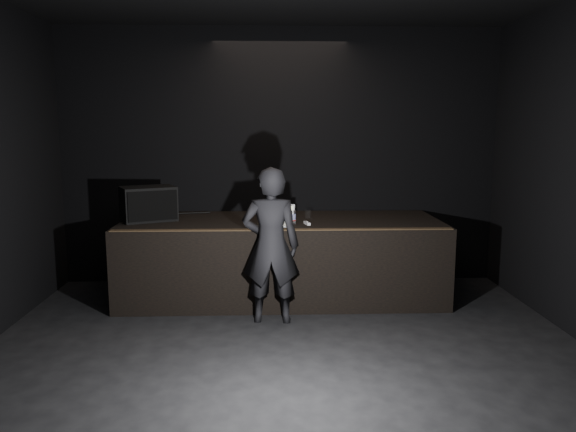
% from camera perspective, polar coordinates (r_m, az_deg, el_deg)
% --- Properties ---
extents(ground, '(7.00, 7.00, 0.00)m').
position_cam_1_polar(ground, '(4.80, 0.15, -17.78)').
color(ground, black).
rests_on(ground, ground).
extents(room_walls, '(6.10, 7.10, 3.52)m').
position_cam_1_polar(room_walls, '(4.29, 0.16, 7.11)').
color(room_walls, black).
rests_on(room_walls, ground).
extents(stage_riser, '(4.00, 1.50, 1.00)m').
position_cam_1_polar(stage_riser, '(7.21, -0.66, -4.31)').
color(stage_riser, black).
rests_on(stage_riser, ground).
extents(riser_lip, '(3.92, 0.10, 0.01)m').
position_cam_1_polar(riser_lip, '(6.41, -0.52, -1.38)').
color(riser_lip, brown).
rests_on(riser_lip, stage_riser).
extents(stage_monitor, '(0.77, 0.69, 0.43)m').
position_cam_1_polar(stage_monitor, '(7.24, -13.99, 1.23)').
color(stage_monitor, black).
rests_on(stage_monitor, stage_riser).
extents(cable, '(0.95, 0.21, 0.02)m').
position_cam_1_polar(cable, '(7.70, -11.50, 0.24)').
color(cable, black).
rests_on(cable, stage_riser).
extents(laptop, '(0.42, 0.39, 0.24)m').
position_cam_1_polar(laptop, '(6.77, -0.93, -0.34)').
color(laptop, silver).
rests_on(laptop, stage_riser).
extents(beer_can, '(0.07, 0.07, 0.17)m').
position_cam_1_polar(beer_can, '(6.78, 0.50, -0.12)').
color(beer_can, silver).
rests_on(beer_can, stage_riser).
extents(plastic_cup, '(0.08, 0.08, 0.10)m').
position_cam_1_polar(plastic_cup, '(7.22, 2.05, 0.17)').
color(plastic_cup, white).
rests_on(plastic_cup, stage_riser).
extents(wii_remote, '(0.08, 0.17, 0.03)m').
position_cam_1_polar(wii_remote, '(6.78, 1.94, -0.73)').
color(wii_remote, silver).
rests_on(wii_remote, stage_riser).
extents(person, '(0.65, 0.44, 1.74)m').
position_cam_1_polar(person, '(6.20, -1.76, -3.02)').
color(person, black).
rests_on(person, ground).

